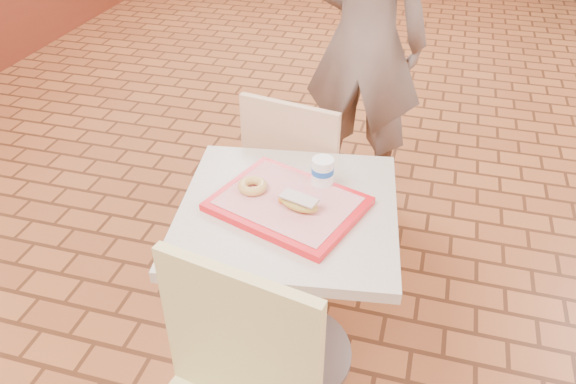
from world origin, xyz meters
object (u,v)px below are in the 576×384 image
(paper_cup, at_px, (323,171))
(chair_main_back, at_px, (300,176))
(customer, at_px, (365,41))
(ring_donut, at_px, (252,186))
(serving_tray, at_px, (288,204))
(main_table, at_px, (288,262))
(long_john_donut, at_px, (298,203))

(paper_cup, bearing_deg, chair_main_back, 113.86)
(customer, bearing_deg, paper_cup, 94.62)
(chair_main_back, distance_m, ring_donut, 0.59)
(paper_cup, bearing_deg, serving_tray, -123.74)
(main_table, height_order, customer, customer)
(ring_donut, bearing_deg, main_table, -10.54)
(paper_cup, bearing_deg, main_table, -123.74)
(chair_main_back, xyz_separation_m, paper_cup, (0.18, -0.41, 0.32))
(main_table, bearing_deg, serving_tray, 0.00)
(long_john_donut, bearing_deg, paper_cup, 74.97)
(ring_donut, xyz_separation_m, long_john_donut, (0.17, -0.06, 0.00))
(main_table, height_order, paper_cup, paper_cup)
(customer, bearing_deg, long_john_donut, 92.48)
(long_john_donut, bearing_deg, serving_tray, 142.92)
(paper_cup, bearing_deg, customer, 92.50)
(long_john_donut, xyz_separation_m, paper_cup, (0.04, 0.16, 0.03))
(ring_donut, distance_m, paper_cup, 0.24)
(main_table, bearing_deg, paper_cup, 56.26)
(chair_main_back, relative_size, ring_donut, 9.19)
(main_table, bearing_deg, customer, 88.51)
(chair_main_back, height_order, ring_donut, chair_main_back)
(main_table, height_order, serving_tray, serving_tray)
(chair_main_back, height_order, paper_cup, chair_main_back)
(main_table, bearing_deg, long_john_donut, -37.08)
(customer, distance_m, long_john_donut, 1.31)
(ring_donut, bearing_deg, long_john_donut, -18.05)
(main_table, bearing_deg, ring_donut, 169.46)
(long_john_donut, distance_m, paper_cup, 0.16)
(customer, xyz_separation_m, paper_cup, (0.05, -1.15, -0.03))
(customer, distance_m, serving_tray, 1.28)
(serving_tray, xyz_separation_m, ring_donut, (-0.13, 0.02, 0.03))
(serving_tray, bearing_deg, main_table, 180.00)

